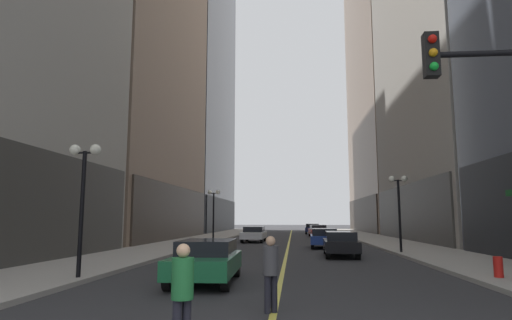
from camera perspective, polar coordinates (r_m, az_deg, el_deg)
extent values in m
plane|color=#2D2D30|center=(39.81, 4.51, -10.74)|extent=(200.00, 200.00, 0.00)
cube|color=#9E9991|center=(40.75, -7.37, -10.53)|extent=(4.50, 78.00, 0.15)
cube|color=#9E9991|center=(40.56, 16.44, -10.29)|extent=(4.50, 78.00, 0.15)
cube|color=#E5D64C|center=(39.81, 4.51, -10.73)|extent=(0.16, 70.00, 0.01)
cube|color=#3A3935|center=(19.26, -30.09, -5.33)|extent=(0.50, 20.90, 5.00)
cube|color=#332A23|center=(40.79, -10.71, -7.04)|extent=(0.50, 22.80, 5.00)
cube|color=#4C515B|center=(72.41, -8.91, 14.76)|extent=(11.40, 26.00, 59.52)
cube|color=black|center=(65.70, -4.63, -7.43)|extent=(0.50, 24.70, 5.00)
cube|color=#3A3935|center=(40.55, 19.72, -6.72)|extent=(0.50, 22.80, 5.00)
cube|color=gray|center=(70.87, 17.82, 12.53)|extent=(10.86, 26.00, 52.53)
cube|color=#332A23|center=(65.55, 14.11, -7.22)|extent=(0.50, 24.70, 5.00)
cube|color=#196038|center=(13.71, -6.73, -13.69)|extent=(1.99, 4.30, 0.55)
cube|color=black|center=(13.88, -6.55, -11.65)|extent=(1.71, 2.43, 0.50)
cylinder|color=black|center=(12.17, -4.12, -15.77)|extent=(0.24, 0.65, 0.64)
cylinder|color=black|center=(12.47, -11.75, -15.44)|extent=(0.24, 0.65, 0.64)
cylinder|color=black|center=(15.09, -2.64, -14.25)|extent=(0.24, 0.65, 0.64)
cylinder|color=black|center=(15.34, -8.82, -14.06)|extent=(0.24, 0.65, 0.64)
cube|color=black|center=(23.49, 11.28, -11.15)|extent=(1.88, 4.67, 0.55)
cube|color=black|center=(23.24, 11.28, -10.02)|extent=(1.60, 2.64, 0.50)
cylinder|color=black|center=(25.08, 9.33, -11.62)|extent=(0.24, 0.65, 0.64)
cylinder|color=black|center=(25.17, 12.74, -11.51)|extent=(0.24, 0.65, 0.64)
cylinder|color=black|center=(21.86, 9.63, -12.17)|extent=(0.24, 0.65, 0.64)
cylinder|color=black|center=(21.97, 13.55, -12.04)|extent=(0.24, 0.65, 0.64)
cube|color=navy|center=(30.18, 9.14, -10.45)|extent=(2.03, 4.68, 0.55)
cube|color=black|center=(29.93, 9.13, -9.56)|extent=(1.73, 2.65, 0.50)
cylinder|color=black|center=(31.80, 7.60, -10.84)|extent=(0.25, 0.65, 0.64)
cylinder|color=black|center=(31.84, 10.53, -10.77)|extent=(0.25, 0.65, 0.64)
cylinder|color=black|center=(28.58, 7.60, -11.18)|extent=(0.25, 0.65, 0.64)
cylinder|color=black|center=(28.62, 10.87, -11.10)|extent=(0.25, 0.65, 0.64)
cube|color=silver|center=(37.14, -0.28, -10.05)|extent=(1.96, 4.65, 0.55)
cube|color=black|center=(37.35, -0.23, -9.31)|extent=(1.70, 2.62, 0.50)
cylinder|color=black|center=(35.46, 0.75, -10.60)|extent=(0.23, 0.64, 0.64)
cylinder|color=black|center=(35.65, -1.90, -10.58)|extent=(0.23, 0.64, 0.64)
cylinder|color=black|center=(38.67, 1.22, -10.37)|extent=(0.23, 0.64, 0.64)
cylinder|color=black|center=(38.85, -1.21, -10.36)|extent=(0.23, 0.64, 0.64)
cube|color=#B21919|center=(47.52, 8.31, -9.50)|extent=(1.97, 4.79, 0.55)
cube|color=black|center=(47.27, 8.32, -8.93)|extent=(1.66, 2.71, 0.50)
cylinder|color=black|center=(49.10, 7.22, -9.78)|extent=(0.25, 0.65, 0.64)
cylinder|color=black|center=(49.24, 9.00, -9.74)|extent=(0.25, 0.65, 0.64)
cylinder|color=black|center=(45.81, 7.57, -9.92)|extent=(0.25, 0.65, 0.64)
cylinder|color=black|center=(45.97, 9.47, -9.87)|extent=(0.25, 0.65, 0.64)
cube|color=#141E4C|center=(57.67, 7.57, -9.22)|extent=(2.01, 4.60, 0.55)
cube|color=black|center=(57.43, 7.56, -8.75)|extent=(1.73, 2.59, 0.50)
cylinder|color=black|center=(59.26, 6.75, -9.46)|extent=(0.24, 0.65, 0.64)
cylinder|color=black|center=(59.29, 8.36, -9.43)|extent=(0.24, 0.65, 0.64)
cylinder|color=black|center=(56.08, 6.75, -9.55)|extent=(0.24, 0.65, 0.64)
cylinder|color=black|center=(56.10, 8.45, -9.52)|extent=(0.24, 0.65, 0.64)
cylinder|color=black|center=(9.57, 2.46, -17.51)|extent=(0.14, 0.14, 0.78)
cylinder|color=black|center=(9.49, 1.56, -17.59)|extent=(0.14, 0.14, 0.78)
cylinder|color=#3F3F44|center=(9.44, 1.99, -13.35)|extent=(0.47, 0.47, 0.62)
sphere|color=tan|center=(9.41, 1.98, -10.82)|extent=(0.21, 0.21, 0.21)
cylinder|color=#1E6633|center=(6.80, -9.82, -15.40)|extent=(0.48, 0.48, 0.62)
sphere|color=tan|center=(6.76, -9.74, -11.90)|extent=(0.21, 0.21, 0.21)
cube|color=black|center=(9.31, 22.46, 12.88)|extent=(0.28, 0.24, 0.90)
sphere|color=red|center=(9.29, 22.63, 14.80)|extent=(0.17, 0.17, 0.17)
sphere|color=orange|center=(9.19, 22.72, 13.18)|extent=(0.17, 0.17, 0.17)
sphere|color=green|center=(9.09, 22.82, 11.53)|extent=(0.17, 0.17, 0.17)
cylinder|color=black|center=(14.94, -22.40, -6.89)|extent=(0.14, 0.14, 4.20)
cylinder|color=black|center=(15.10, -21.99, 0.90)|extent=(0.80, 0.06, 0.06)
sphere|color=white|center=(15.27, -23.14, 1.25)|extent=(0.36, 0.36, 0.36)
sphere|color=white|center=(14.95, -20.78, 1.31)|extent=(0.36, 0.36, 0.36)
cylinder|color=black|center=(36.64, -5.74, -7.69)|extent=(0.14, 0.14, 4.20)
cylinder|color=black|center=(36.71, -5.70, -4.49)|extent=(0.80, 0.06, 0.06)
sphere|color=white|center=(36.78, -6.23, -4.33)|extent=(0.36, 0.36, 0.36)
sphere|color=white|center=(36.65, -5.16, -4.33)|extent=(0.36, 0.36, 0.36)
cylinder|color=black|center=(25.48, 18.74, -7.24)|extent=(0.14, 0.14, 4.20)
cylinder|color=black|center=(25.57, 18.53, -2.64)|extent=(0.80, 0.06, 0.06)
sphere|color=white|center=(25.50, 17.76, -2.44)|extent=(0.36, 0.36, 0.36)
sphere|color=white|center=(25.66, 19.29, -2.40)|extent=(0.36, 0.36, 0.36)
cylinder|color=red|center=(15.87, 29.80, -12.63)|extent=(0.28, 0.28, 0.80)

